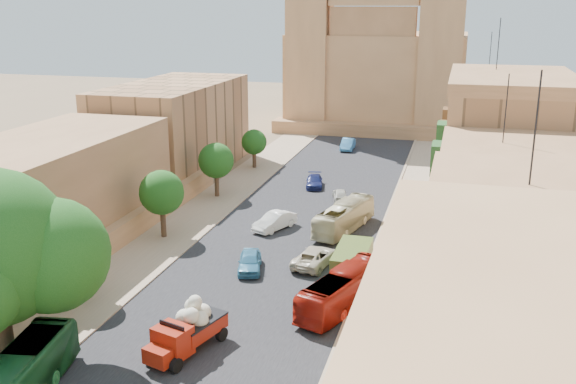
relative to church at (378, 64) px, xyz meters
The scene contains 28 objects.
road_surface 49.54m from the church, 90.00° to the right, with size 14.00×140.00×0.01m, color black.
sidewalk_east 50.44m from the church, 78.94° to the right, with size 5.00×140.00×0.01m, color tan.
sidewalk_west 50.44m from the church, 101.06° to the right, with size 5.00×140.00×0.01m, color tan.
kerb_east 50.02m from the church, 81.81° to the right, with size 0.25×140.00×0.12m, color tan.
kerb_west 50.02m from the church, 98.19° to the right, with size 0.25×140.00×0.12m, color tan.
townhouse_b 69.58m from the church, 76.73° to the right, with size 9.00×14.00×14.90m.
townhouse_c 56.00m from the church, 73.43° to the right, with size 9.00×14.00×17.40m.
townhouse_d 42.84m from the church, 68.07° to the right, with size 9.00×14.00×15.90m.
west_wall 60.55m from the church, 102.04° to the right, with size 1.00×40.00×1.80m, color #AE7B4E.
west_building_low 63.45m from the church, 106.54° to the right, with size 10.00×28.00×8.40m, color #9A6B43.
west_building_mid 39.27m from the church, 117.48° to the right, with size 10.00×22.00×10.00m, color tan.
church is the anchor object (origin of this frame).
street_tree_a 67.64m from the church, 98.54° to the right, with size 3.28×3.28×5.04m.
street_tree_b 55.82m from the church, 100.38° to the right, with size 3.63×3.63×5.58m.
street_tree_c 44.17m from the church, 103.21° to the right, with size 3.49×3.49×5.36m.
street_tree_d 32.86m from the church, 108.09° to the right, with size 2.92×2.92×4.50m.
red_truck 71.36m from the church, 90.63° to the right, with size 3.31×5.47×3.03m.
olive_pickup 59.55m from the church, 83.92° to the right, with size 2.36×5.15×2.12m.
bus_green_north 78.32m from the church, 94.79° to the right, with size 2.18×9.33×2.60m, color #1A592B.
bus_red_east 64.25m from the church, 84.14° to the right, with size 2.02×8.62×2.40m, color maroon.
bus_cream_east 50.18m from the church, 85.36° to the right, with size 2.00×8.55×2.38m, color #C5BB93.
car_blue_a 60.06m from the church, 90.96° to the right, with size 1.59×3.96×1.35m, color teal.
car_white_a 51.35m from the church, 91.95° to the right, with size 1.52×4.34×1.43m, color white.
car_cream 58.11m from the church, 86.73° to the right, with size 2.18×4.72×1.31m, color beige.
car_dkblue 37.95m from the church, 92.20° to the right, with size 1.66×4.08×1.18m, color navy.
car_white_b 41.78m from the church, 87.13° to the right, with size 1.32×3.27×1.11m, color beige.
car_blue_b 20.33m from the church, 93.61° to the right, with size 1.52×4.37×1.44m, color #418FCB.
pedestrian_c 69.00m from the church, 80.93° to the right, with size 0.90×0.38×1.54m, color #36373F.
Camera 1 is at (12.71, -21.06, 18.29)m, focal length 40.00 mm.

